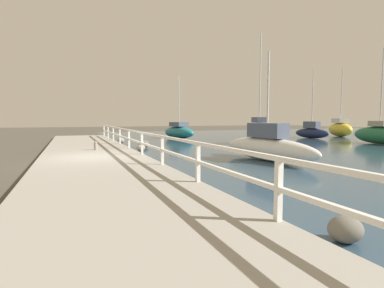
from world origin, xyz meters
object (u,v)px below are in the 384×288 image
at_px(sailboat_white, 267,146).
at_px(sailboat_teal, 179,132).
at_px(sailboat_gray, 259,132).
at_px(sailboat_yellow, 340,129).
at_px(sailboat_green, 379,134).
at_px(sailboat_navy, 311,132).
at_px(mooring_bollard, 96,146).

bearing_deg(sailboat_white, sailboat_teal, 78.81).
xyz_separation_m(sailboat_gray, sailboat_yellow, (13.39, 4.64, -0.06)).
distance_m(sailboat_green, sailboat_white, 13.84).
distance_m(sailboat_navy, sailboat_yellow, 5.09).
xyz_separation_m(sailboat_navy, sailboat_yellow, (4.96, 1.11, 0.19)).
distance_m(sailboat_navy, sailboat_white, 17.24).
bearing_deg(sailboat_green, sailboat_yellow, 61.81).
bearing_deg(sailboat_navy, mooring_bollard, -170.83).
xyz_separation_m(sailboat_green, sailboat_white, (-13.19, -4.21, -0.10)).
bearing_deg(sailboat_navy, sailboat_green, -97.12).
relative_size(sailboat_green, sailboat_white, 1.20).
bearing_deg(sailboat_navy, sailboat_gray, -163.86).
distance_m(mooring_bollard, sailboat_gray, 11.97).
relative_size(mooring_bollard, sailboat_white, 0.08).
bearing_deg(mooring_bollard, sailboat_navy, 15.77).
bearing_deg(sailboat_white, sailboat_yellow, 27.77).
height_order(mooring_bollard, sailboat_white, sailboat_white).
distance_m(sailboat_green, sailboat_navy, 6.83).
relative_size(sailboat_green, sailboat_teal, 1.19).
relative_size(mooring_bollard, sailboat_navy, 0.07).
bearing_deg(sailboat_teal, sailboat_gray, -80.31).
height_order(sailboat_gray, sailboat_white, sailboat_gray).
distance_m(sailboat_gray, sailboat_yellow, 14.17).
bearing_deg(mooring_bollard, sailboat_teal, 51.16).
relative_size(sailboat_navy, sailboat_white, 1.12).
distance_m(sailboat_green, sailboat_teal, 16.47).
bearing_deg(sailboat_white, sailboat_gray, 51.37).
height_order(sailboat_green, sailboat_teal, sailboat_green).
distance_m(mooring_bollard, sailboat_white, 8.76).
height_order(mooring_bollard, sailboat_teal, sailboat_teal).
bearing_deg(sailboat_yellow, sailboat_navy, -145.68).
relative_size(sailboat_gray, sailboat_white, 1.38).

